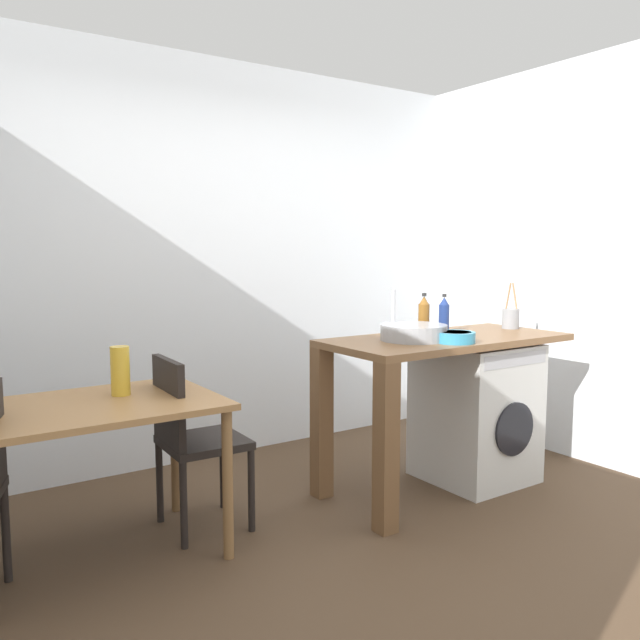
# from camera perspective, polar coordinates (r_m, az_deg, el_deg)

# --- Properties ---
(ground_plane) EXTENTS (5.46, 5.46, 0.00)m
(ground_plane) POSITION_cam_1_polar(r_m,az_deg,el_deg) (3.24, 3.12, -20.00)
(ground_plane) COLOR #4C3826
(wall_back) EXTENTS (4.60, 0.10, 2.70)m
(wall_back) POSITION_cam_1_polar(r_m,az_deg,el_deg) (4.43, -10.58, 5.09)
(wall_back) COLOR silver
(wall_back) RESTS_ON ground_plane
(wall_counter_side) EXTENTS (0.10, 3.80, 2.70)m
(wall_counter_side) POSITION_cam_1_polar(r_m,az_deg,el_deg) (4.54, 25.52, 4.61)
(wall_counter_side) COLOR silver
(wall_counter_side) RESTS_ON ground_plane
(dining_table) EXTENTS (1.10, 0.76, 0.74)m
(dining_table) POSITION_cam_1_polar(r_m,az_deg,el_deg) (3.14, -19.33, -8.71)
(dining_table) COLOR #9E7042
(dining_table) RESTS_ON ground_plane
(chair_opposite) EXTENTS (0.41, 0.41, 0.90)m
(chair_opposite) POSITION_cam_1_polar(r_m,az_deg,el_deg) (3.36, -11.50, -9.85)
(chair_opposite) COLOR black
(chair_opposite) RESTS_ON ground_plane
(kitchen_counter) EXTENTS (1.50, 0.68, 0.92)m
(kitchen_counter) POSITION_cam_1_polar(r_m,az_deg,el_deg) (3.76, 8.85, -4.11)
(kitchen_counter) COLOR brown
(kitchen_counter) RESTS_ON ground_plane
(washing_machine) EXTENTS (0.60, 0.61, 0.86)m
(washing_machine) POSITION_cam_1_polar(r_m,az_deg,el_deg) (4.16, 13.64, -7.88)
(washing_machine) COLOR silver
(washing_machine) RESTS_ON ground_plane
(sink_basin) EXTENTS (0.38, 0.38, 0.09)m
(sink_basin) POSITION_cam_1_polar(r_m,az_deg,el_deg) (3.69, 8.32, -1.09)
(sink_basin) COLOR #9EA0A5
(sink_basin) RESTS_ON kitchen_counter
(tap) EXTENTS (0.02, 0.02, 0.28)m
(tap) POSITION_cam_1_polar(r_m,az_deg,el_deg) (3.82, 6.53, 0.61)
(tap) COLOR #B2B2B7
(tap) RESTS_ON kitchen_counter
(bottle_tall_green) EXTENTS (0.07, 0.07, 0.25)m
(bottle_tall_green) POSITION_cam_1_polar(r_m,az_deg,el_deg) (4.02, 9.21, 0.45)
(bottle_tall_green) COLOR brown
(bottle_tall_green) RESTS_ON kitchen_counter
(bottle_squat_brown) EXTENTS (0.07, 0.07, 0.24)m
(bottle_squat_brown) POSITION_cam_1_polar(r_m,az_deg,el_deg) (4.06, 10.96, 0.43)
(bottle_squat_brown) COLOR navy
(bottle_squat_brown) RESTS_ON kitchen_counter
(mixing_bowl) EXTENTS (0.22, 0.22, 0.06)m
(mixing_bowl) POSITION_cam_1_polar(r_m,az_deg,el_deg) (3.64, 11.92, -1.45)
(mixing_bowl) COLOR teal
(mixing_bowl) RESTS_ON kitchen_counter
(utensil_crock) EXTENTS (0.11, 0.11, 0.30)m
(utensil_crock) POSITION_cam_1_polar(r_m,az_deg,el_deg) (4.37, 16.59, 0.18)
(utensil_crock) COLOR gray
(utensil_crock) RESTS_ON kitchen_counter
(vase) EXTENTS (0.09, 0.09, 0.24)m
(vase) POSITION_cam_1_polar(r_m,az_deg,el_deg) (3.22, -17.34, -4.33)
(vase) COLOR gold
(vase) RESTS_ON dining_table
(scissors) EXTENTS (0.15, 0.06, 0.01)m
(scissors) POSITION_cam_1_polar(r_m,az_deg,el_deg) (3.77, 11.72, -1.63)
(scissors) COLOR #B2B2B7
(scissors) RESTS_ON kitchen_counter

